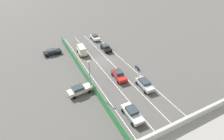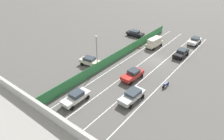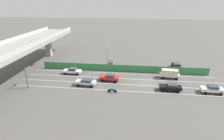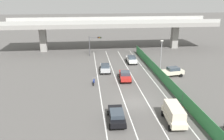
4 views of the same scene
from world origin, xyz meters
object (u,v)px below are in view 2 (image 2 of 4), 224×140
Objects in this scene: car_sedan_red at (133,74)px; street_lamp at (97,50)px; car_hatchback_white at (195,41)px; parked_sedan_cream at (91,61)px; car_sedan_black at (181,53)px; motorcycle at (166,84)px; parked_sedan_dark at (135,33)px; car_van_cream at (154,42)px; traffic_cone at (140,47)px; car_sedan_silver at (132,95)px; car_sedan_white at (76,97)px.

street_lamp is (6.80, 1.44, 3.21)m from car_sedan_red.
parked_sedan_cream is at bearing 61.66° from car_hatchback_white.
car_sedan_black is at bearing -130.23° from parked_sedan_cream.
motorcycle is 22.90m from parked_sedan_dark.
car_van_cream is 7.89× the size of traffic_cone.
car_sedan_black is 7.55× the size of traffic_cone.
street_lamp is at bearing 101.14° from parked_sedan_dark.
motorcycle is 15.35m from traffic_cone.
parked_sedan_cream is at bearing 6.39° from car_sedan_red.
car_hatchback_white is 14.56m from parked_sedan_dark.
car_sedan_silver is 7.69× the size of traffic_cone.
car_sedan_white is 28.73m from parked_sedan_dark.
car_sedan_white is at bearing 78.41° from car_hatchback_white.
car_van_cream is at bearing -102.21° from street_lamp.
car_sedan_black is at bearing -90.76° from car_sedan_silver.
motorcycle is at bearing 134.65° from parked_sedan_dark.
street_lamp is at bearing -19.66° from car_sedan_silver.
car_sedan_black reaches higher than motorcycle.
traffic_cone is at bearing 49.07° from car_van_cream.
motorcycle is at bearing 124.23° from car_van_cream.
car_sedan_red is 8.98m from parked_sedan_cream.
parked_sedan_dark is at bearing -75.17° from car_sedan_white.
motorcycle is at bearing -111.59° from car_sedan_silver.
motorcycle is 13.16m from street_lamp.
car_hatchback_white is 0.96× the size of parked_sedan_dark.
car_hatchback_white is at bearing -132.27° from car_van_cream.
car_sedan_white is at bearing 52.74° from motorcycle.
car_van_cream is 1.03× the size of car_sedan_silver.
street_lamp is 11.05× the size of traffic_cone.
traffic_cone is at bearing 10.81° from car_sedan_black.
traffic_cone is (-3.28, -12.77, -0.66)m from parked_sedan_cream.
parked_sedan_cream is 13.20m from traffic_cone.
car_sedan_silver is at bearing 161.69° from parked_sedan_cream.
parked_sedan_cream is (12.31, 22.82, 0.03)m from car_hatchback_white.
motorcycle is (-2.47, -6.24, -0.43)m from car_sedan_silver.
street_lamp is at bearing 66.36° from car_hatchback_white.
car_van_cream is 2.48× the size of motorcycle.
parked_sedan_cream reaches higher than car_sedan_white.
car_sedan_black is 24.58m from car_sedan_white.
car_sedan_silver is at bearing 68.41° from motorcycle.
car_hatchback_white is 2.29× the size of motorcycle.
parked_sedan_dark reaches higher than traffic_cone.
car_hatchback_white reaches higher than traffic_cone.
car_hatchback_white is at bearing -90.65° from car_sedan_silver.
car_sedan_white is at bearing 39.95° from car_sedan_silver.
car_sedan_silver is 0.70× the size of street_lamp.
motorcycle is (-2.22, 12.22, -0.42)m from car_sedan_black.
car_sedan_white is 0.98× the size of parked_sedan_dark.
car_sedan_red is at bearing 103.21° from car_van_cream.
car_sedan_red is 2.40× the size of motorcycle.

